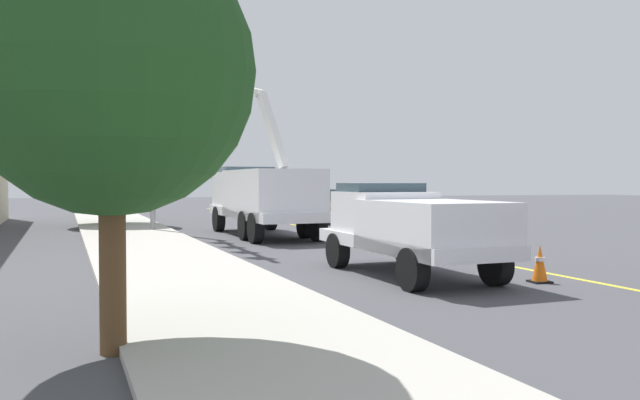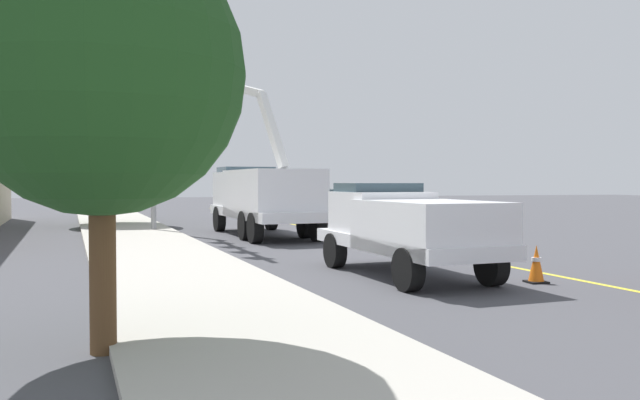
% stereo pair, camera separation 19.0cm
% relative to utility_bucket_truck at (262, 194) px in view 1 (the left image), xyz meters
% --- Properties ---
extents(ground, '(120.00, 120.00, 0.00)m').
position_rel_utility_bucket_truck_xyz_m(ground, '(1.16, -3.05, -1.61)').
color(ground, '#47474C').
extents(sidewalk_far_side, '(59.97, 11.27, 0.12)m').
position_rel_utility_bucket_truck_xyz_m(sidewalk_far_side, '(0.14, 4.77, -1.55)').
color(sidewalk_far_side, '#B2ADA3').
rests_on(sidewalk_far_side, ground).
extents(lane_centre_stripe, '(49.61, 6.58, 0.01)m').
position_rel_utility_bucket_truck_xyz_m(lane_centre_stripe, '(1.16, -3.05, -1.60)').
color(lane_centre_stripe, yellow).
rests_on(lane_centre_stripe, ground).
extents(utility_bucket_truck, '(8.45, 3.69, 6.72)m').
position_rel_utility_bucket_truck_xyz_m(utility_bucket_truck, '(0.00, 0.00, 0.00)').
color(utility_bucket_truck, white).
rests_on(utility_bucket_truck, ground).
extents(service_pickup_truck, '(5.82, 2.80, 2.06)m').
position_rel_utility_bucket_truck_xyz_m(service_pickup_truck, '(-11.46, -1.51, -0.49)').
color(service_pickup_truck, white).
rests_on(service_pickup_truck, ground).
extents(passing_minivan, '(5.00, 2.50, 1.69)m').
position_rel_utility_bucket_truck_xyz_m(passing_minivan, '(7.46, -4.30, -0.63)').
color(passing_minivan, tan).
rests_on(passing_minivan, ground).
extents(traffic_cone_leading, '(0.40, 0.40, 0.79)m').
position_rel_utility_bucket_truck_xyz_m(traffic_cone_leading, '(-12.99, -3.78, -1.22)').
color(traffic_cone_leading, black).
rests_on(traffic_cone_leading, ground).
extents(traffic_cone_mid_front, '(0.40, 0.40, 0.88)m').
position_rel_utility_bucket_truck_xyz_m(traffic_cone_mid_front, '(-5.24, -2.51, -1.17)').
color(traffic_cone_mid_front, black).
rests_on(traffic_cone_mid_front, ground).
extents(traffic_cone_mid_rear, '(0.40, 0.40, 0.77)m').
position_rel_utility_bucket_truck_xyz_m(traffic_cone_mid_rear, '(4.58, -1.09, -1.23)').
color(traffic_cone_mid_rear, black).
rests_on(traffic_cone_mid_rear, ground).
extents(traffic_signal_mast, '(7.17, 1.21, 7.93)m').
position_rel_utility_bucket_truck_xyz_m(traffic_signal_mast, '(0.28, 3.76, 4.14)').
color(traffic_signal_mast, gray).
rests_on(traffic_signal_mast, ground).
extents(street_tree_left, '(3.52, 3.52, 5.20)m').
position_rel_utility_bucket_truck_xyz_m(street_tree_left, '(-16.73, 4.46, 1.82)').
color(street_tree_left, brown).
rests_on(street_tree_left, ground).
extents(street_tree_right, '(4.70, 4.70, 6.05)m').
position_rel_utility_bucket_truck_xyz_m(street_tree_right, '(7.15, 6.43, 2.08)').
color(street_tree_right, brown).
rests_on(street_tree_right, ground).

